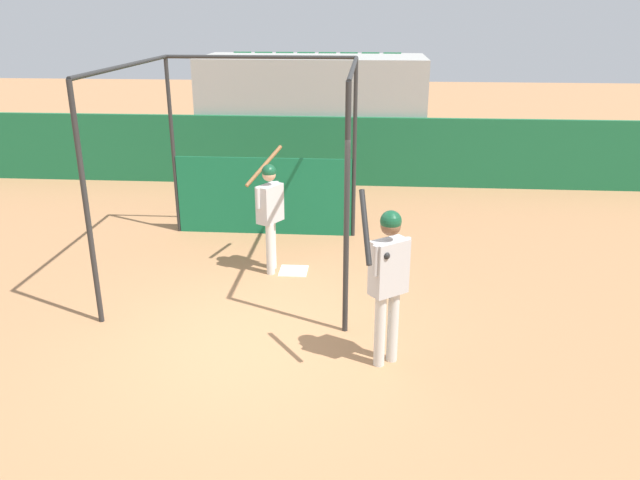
{
  "coord_description": "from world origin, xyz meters",
  "views": [
    {
      "loc": [
        1.38,
        -6.78,
        3.93
      ],
      "look_at": [
        0.77,
        0.97,
        1.03
      ],
      "focal_mm": 35.0,
      "sensor_mm": 36.0,
      "label": 1
    }
  ],
  "objects": [
    {
      "name": "player_batter",
      "position": [
        -0.11,
        2.29,
        1.04
      ],
      "size": [
        0.61,
        0.93,
        1.9
      ],
      "rotation": [
        0.0,
        0.0,
        1.05
      ],
      "color": "silver",
      "rests_on": "ground"
    },
    {
      "name": "batting_cage",
      "position": [
        -0.49,
        3.33,
        1.36
      ],
      "size": [
        3.33,
        3.7,
        3.19
      ],
      "color": "#282828",
      "rests_on": "ground"
    },
    {
      "name": "bleacher_section",
      "position": [
        -0.0,
        8.79,
        1.44
      ],
      "size": [
        5.4,
        2.4,
        2.88
      ],
      "color": "#9E9E99",
      "rests_on": "ground"
    },
    {
      "name": "home_plate",
      "position": [
        0.25,
        2.28,
        0.01
      ],
      "size": [
        0.44,
        0.44,
        0.02
      ],
      "color": "white",
      "rests_on": "ground"
    },
    {
      "name": "ground_plane",
      "position": [
        0.0,
        0.0,
        0.0
      ],
      "size": [
        60.0,
        60.0,
        0.0
      ],
      "primitive_type": "plane",
      "color": "#A8754C"
    },
    {
      "name": "outfield_wall",
      "position": [
        0.0,
        7.53,
        0.8
      ],
      "size": [
        24.0,
        0.12,
        1.6
      ],
      "color": "#196038",
      "rests_on": "ground"
    },
    {
      "name": "player_waiting",
      "position": [
        1.64,
        -0.34,
        1.15
      ],
      "size": [
        0.61,
        0.69,
        2.12
      ],
      "rotation": [
        0.0,
        0.0,
        -2.49
      ],
      "color": "silver",
      "rests_on": "ground"
    }
  ]
}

